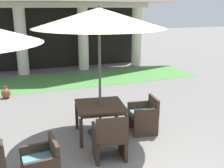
% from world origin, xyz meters
% --- Properties ---
extents(lawn_strip, '(11.08, 2.48, 0.01)m').
position_xyz_m(lawn_strip, '(0.00, 7.03, 0.00)').
color(lawn_strip, '#47843D').
rests_on(lawn_strip, ground).
extents(patio_table_near_foreground, '(1.18, 1.18, 0.74)m').
position_xyz_m(patio_table_near_foreground, '(-0.15, 1.91, 0.65)').
color(patio_table_near_foreground, '#38281E').
rests_on(patio_table_near_foreground, ground).
extents(patio_umbrella_near_foreground, '(2.74, 2.74, 2.87)m').
position_xyz_m(patio_umbrella_near_foreground, '(-0.15, 1.91, 2.59)').
color(patio_umbrella_near_foreground, '#2D2D2D').
rests_on(patio_umbrella_near_foreground, ground).
extents(patio_chair_near_foreground_south, '(0.67, 0.62, 0.92)m').
position_xyz_m(patio_chair_near_foreground_south, '(-0.30, 0.89, 0.43)').
color(patio_chair_near_foreground_south, '#38281E').
rests_on(patio_chair_near_foreground_south, ground).
extents(patio_chair_near_foreground_east, '(0.66, 0.68, 0.83)m').
position_xyz_m(patio_chair_near_foreground_east, '(0.87, 1.76, 0.40)').
color(patio_chair_near_foreground_east, '#38281E').
rests_on(patio_chair_near_foreground_east, ground).
extents(patio_chair_mid_left_east, '(0.56, 0.64, 0.83)m').
position_xyz_m(patio_chair_mid_left_east, '(-1.62, 0.43, 0.41)').
color(patio_chair_mid_left_east, '#38281E').
rests_on(patio_chair_mid_left_east, ground).
extents(terracotta_urn, '(0.29, 0.29, 0.41)m').
position_xyz_m(terracotta_urn, '(-2.11, 5.54, 0.17)').
color(terracotta_urn, brown).
rests_on(terracotta_urn, ground).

